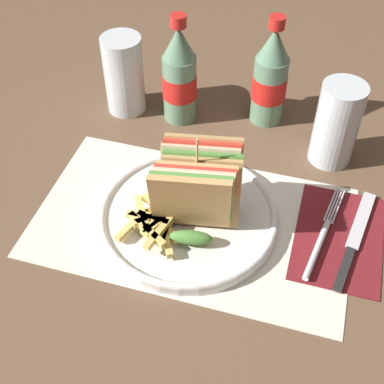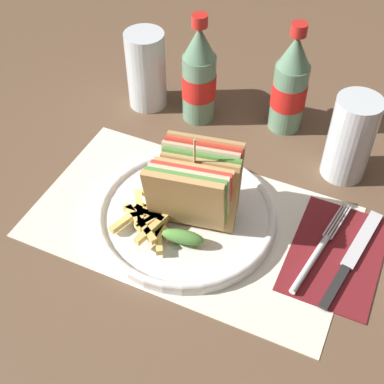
# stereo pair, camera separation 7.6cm
# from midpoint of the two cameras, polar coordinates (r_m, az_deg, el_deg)

# --- Properties ---
(ground_plane) EXTENTS (4.00, 4.00, 0.00)m
(ground_plane) POSITION_cam_midpoint_polar(r_m,az_deg,el_deg) (0.78, 3.45, -2.71)
(ground_plane) COLOR brown
(placemat) EXTENTS (0.45, 0.26, 0.00)m
(placemat) POSITION_cam_midpoint_polar(r_m,az_deg,el_deg) (0.77, 2.66, -3.33)
(placemat) COLOR silver
(placemat) RESTS_ON ground_plane
(plate_main) EXTENTS (0.26, 0.26, 0.02)m
(plate_main) POSITION_cam_midpoint_polar(r_m,az_deg,el_deg) (0.77, 2.21, -2.66)
(plate_main) COLOR white
(plate_main) RESTS_ON ground_plane
(club_sandwich) EXTENTS (0.12, 0.12, 0.14)m
(club_sandwich) POSITION_cam_midpoint_polar(r_m,az_deg,el_deg) (0.72, 3.38, 0.05)
(club_sandwich) COLOR tan
(club_sandwich) RESTS_ON plate_main
(fries_pile) EXTENTS (0.09, 0.09, 0.02)m
(fries_pile) POSITION_cam_midpoint_polar(r_m,az_deg,el_deg) (0.74, -1.59, -2.97)
(fries_pile) COLOR #E5C166
(fries_pile) RESTS_ON plate_main
(napkin) EXTENTS (0.12, 0.18, 0.00)m
(napkin) POSITION_cam_midpoint_polar(r_m,az_deg,el_deg) (0.77, 17.85, -6.46)
(napkin) COLOR maroon
(napkin) RESTS_ON ground_plane
(fork) EXTENTS (0.04, 0.18, 0.01)m
(fork) POSITION_cam_midpoint_polar(r_m,az_deg,el_deg) (0.75, 15.94, -6.58)
(fork) COLOR silver
(fork) RESTS_ON napkin
(knife) EXTENTS (0.05, 0.19, 0.00)m
(knife) POSITION_cam_midpoint_polar(r_m,az_deg,el_deg) (0.77, 19.38, -6.87)
(knife) COLOR black
(knife) RESTS_ON napkin
(coke_bottle_near) EXTENTS (0.06, 0.06, 0.19)m
(coke_bottle_near) POSITION_cam_midpoint_polar(r_m,az_deg,el_deg) (0.90, 3.22, 12.12)
(coke_bottle_near) COLOR slate
(coke_bottle_near) RESTS_ON ground_plane
(coke_bottle_far) EXTENTS (0.06, 0.06, 0.19)m
(coke_bottle_far) POSITION_cam_midpoint_polar(r_m,az_deg,el_deg) (0.90, 12.85, 10.91)
(coke_bottle_far) COLOR slate
(coke_bottle_far) RESTS_ON ground_plane
(glass_near) EXTENTS (0.07, 0.07, 0.14)m
(glass_near) POSITION_cam_midpoint_polar(r_m,az_deg,el_deg) (0.84, 19.08, 5.32)
(glass_near) COLOR silver
(glass_near) RESTS_ON ground_plane
(glass_far) EXTENTS (0.07, 0.07, 0.14)m
(glass_far) POSITION_cam_midpoint_polar(r_m,az_deg,el_deg) (0.94, -2.56, 12.79)
(glass_far) COLOR silver
(glass_far) RESTS_ON ground_plane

